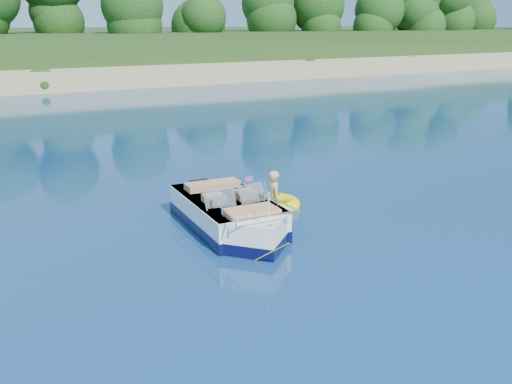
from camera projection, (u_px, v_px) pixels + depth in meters
ground at (309, 271)px, 11.71m from camera, size 160.00×160.00×0.00m
treeline at (20, 13)px, 44.64m from camera, size 150.00×7.12×8.19m
motorboat at (232, 218)px, 13.92m from camera, size 1.99×5.16×1.72m
tow_tube at (276, 204)px, 15.70m from camera, size 1.62×1.62×0.36m
boy at (273, 207)px, 15.77m from camera, size 0.55×0.93×1.72m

